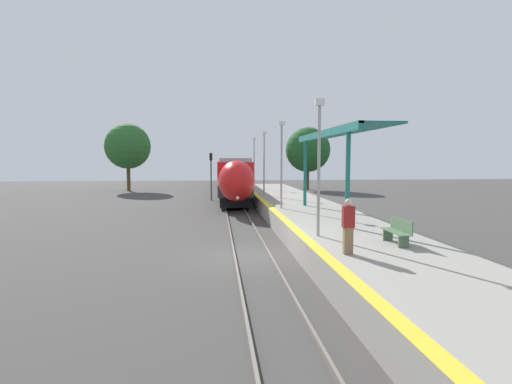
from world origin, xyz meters
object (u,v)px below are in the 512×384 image
Objects in this scene: railway_signal at (211,172)px; train at (225,169)px; lamppost_farthest at (254,159)px; lamppost_mid at (281,159)px; person_waiting at (348,225)px; lamppost_near at (319,158)px; lamppost_far at (264,159)px; platform_bench at (398,230)px.

train is at bearing 86.66° from railway_signal.
lamppost_farthest is (4.44, 2.75, 1.22)m from railway_signal.
person_waiting is at bearing -89.15° from lamppost_mid.
lamppost_near is at bearing -79.45° from railway_signal.
lamppost_mid is 8.86m from lamppost_far.
lamppost_farthest is at bearing 90.00° from lamppost_near.
lamppost_far is (2.47, -39.75, 1.69)m from train.
person_waiting is 0.33× the size of lamppost_far.
lamppost_near reaches higher than railway_signal.
person_waiting is 0.33× the size of lamppost_mid.
train is 17.49× the size of lamppost_mid.
lamppost_near is at bearing 144.74° from platform_bench.
lamppost_far is 8.86m from lamppost_farthest.
person_waiting is 0.33× the size of lamppost_near.
person_waiting is at bearing -80.24° from railway_signal.
lamppost_far is (-0.18, 20.72, 2.09)m from person_waiting.
platform_bench is (4.88, -59.18, -0.84)m from train.
person_waiting is 0.33× the size of lamppost_farthest.
lamppost_mid and lamppost_farthest have the same top height.
lamppost_farthest reaches higher than railway_signal.
person_waiting is 29.66m from lamppost_farthest.
lamppost_near is at bearing -90.00° from lamppost_mid.
platform_bench is 0.31× the size of lamppost_far.
lamppost_near and lamppost_far have the same top height.
train is 19.90× the size of railway_signal.
platform_bench is at bearing 30.23° from person_waiting.
platform_bench is 3.88m from lamppost_near.
person_waiting is (-2.23, -1.30, 0.43)m from platform_bench.
lamppost_near is (4.44, -23.82, 1.22)m from railway_signal.
lamppost_near and lamppost_mid have the same top height.
lamppost_mid is 1.00× the size of lamppost_far.
lamppost_near is 1.00× the size of lamppost_far.
lamppost_near and lamppost_farthest have the same top height.
lamppost_far is at bearing 90.00° from lamppost_mid.
lamppost_mid is at bearing -73.49° from railway_signal.
lamppost_mid is 17.72m from lamppost_farthest.
train is 17.49× the size of lamppost_farthest.
lamppost_near is (2.47, -57.47, 1.69)m from train.
train reaches higher than person_waiting.
platform_bench is 0.31× the size of lamppost_farthest.
platform_bench is at bearing -85.28° from train.
railway_signal is 5.36m from lamppost_farthest.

